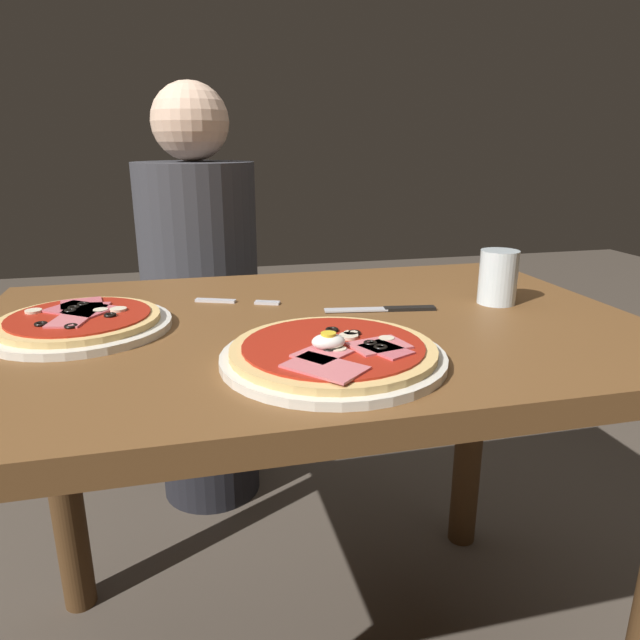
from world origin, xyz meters
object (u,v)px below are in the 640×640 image
object	(u,v)px
fork	(230,301)
dining_table	(311,394)
pizza_foreground	(334,354)
diner_person	(202,315)
knife	(388,309)
water_glass_near	(498,281)
pizza_across_left	(80,323)

from	to	relation	value
fork	dining_table	bearing A→B (deg)	-50.47
pizza_foreground	fork	bearing A→B (deg)	107.60
dining_table	diner_person	bearing A→B (deg)	102.30
pizza_foreground	diner_person	distance (m)	0.94
fork	knife	xyz separation A→B (m)	(0.26, -0.12, 0.00)
dining_table	knife	size ratio (longest dim) A/B	5.57
water_glass_near	knife	world-z (taller)	water_glass_near
dining_table	pizza_across_left	world-z (taller)	pizza_across_left
pizza_foreground	diner_person	bearing A→B (deg)	98.98
fork	diner_person	world-z (taller)	diner_person
pizza_foreground	diner_person	xyz separation A→B (m)	(-0.14, 0.90, -0.20)
diner_person	pizza_across_left	bearing A→B (deg)	72.98
water_glass_near	knife	bearing A→B (deg)	-179.94
dining_table	pizza_across_left	xyz separation A→B (m)	(-0.36, 0.04, 0.15)
pizza_foreground	pizza_across_left	distance (m)	0.42
water_glass_near	diner_person	bearing A→B (deg)	126.53
dining_table	knife	world-z (taller)	knife
pizza_across_left	water_glass_near	world-z (taller)	water_glass_near
pizza_across_left	fork	world-z (taller)	pizza_across_left
water_glass_near	diner_person	world-z (taller)	diner_person
pizza_foreground	pizza_across_left	world-z (taller)	pizza_foreground
dining_table	pizza_foreground	size ratio (longest dim) A/B	3.60
pizza_across_left	water_glass_near	xyz separation A→B (m)	(0.71, -0.01, 0.03)
pizza_across_left	water_glass_near	bearing A→B (deg)	-0.90
pizza_foreground	pizza_across_left	size ratio (longest dim) A/B	1.09
dining_table	fork	bearing A→B (deg)	129.53
pizza_across_left	fork	xyz separation A→B (m)	(0.24, 0.11, -0.01)
pizza_foreground	diner_person	world-z (taller)	diner_person
dining_table	knife	distance (m)	0.20
fork	diner_person	distance (m)	0.60
pizza_across_left	diner_person	xyz separation A→B (m)	(0.21, 0.67, -0.20)
water_glass_near	knife	size ratio (longest dim) A/B	0.50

